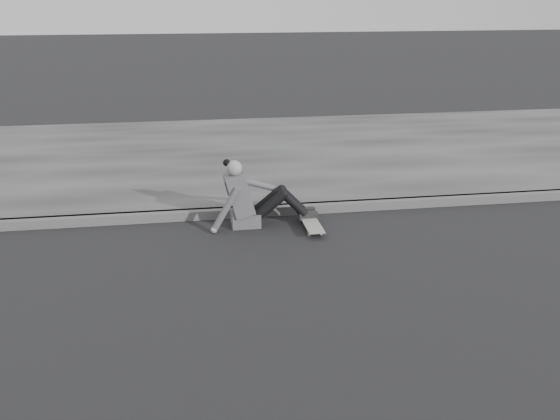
# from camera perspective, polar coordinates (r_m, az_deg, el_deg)

# --- Properties ---
(ground) EXTENTS (80.00, 80.00, 0.00)m
(ground) POSITION_cam_1_polar(r_m,az_deg,el_deg) (6.65, 18.93, -6.99)
(ground) COLOR black
(ground) RESTS_ON ground
(curb) EXTENTS (24.00, 0.16, 0.12)m
(curb) POSITION_cam_1_polar(r_m,az_deg,el_deg) (8.80, 11.32, 0.63)
(curb) COLOR #525252
(curb) RESTS_ON ground
(sidewalk) EXTENTS (24.00, 6.00, 0.12)m
(sidewalk) POSITION_cam_1_polar(r_m,az_deg,el_deg) (11.55, 6.20, 5.42)
(sidewalk) COLOR #3E3E3E
(sidewalk) RESTS_ON ground
(skateboard) EXTENTS (0.20, 0.78, 0.09)m
(skateboard) POSITION_cam_1_polar(r_m,az_deg,el_deg) (7.87, 2.83, -1.19)
(skateboard) COLOR gray
(skateboard) RESTS_ON ground
(seated_woman) EXTENTS (1.38, 0.46, 0.88)m
(seated_woman) POSITION_cam_1_polar(r_m,az_deg,el_deg) (7.89, -2.73, 1.10)
(seated_woman) COLOR #505052
(seated_woman) RESTS_ON ground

